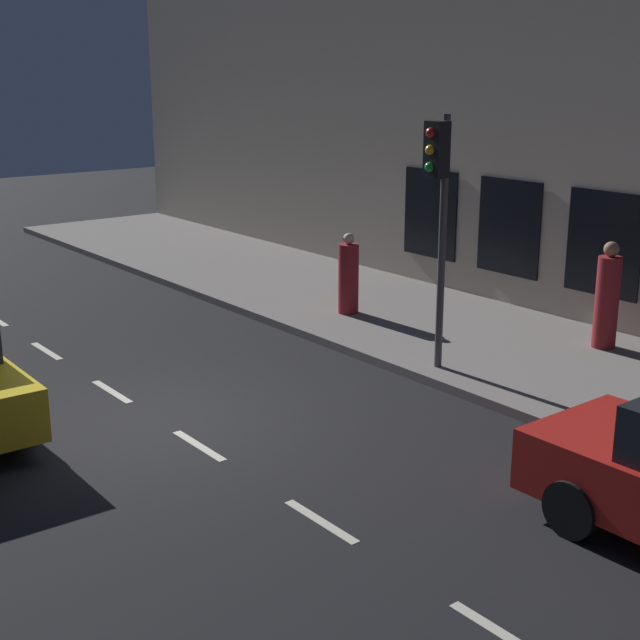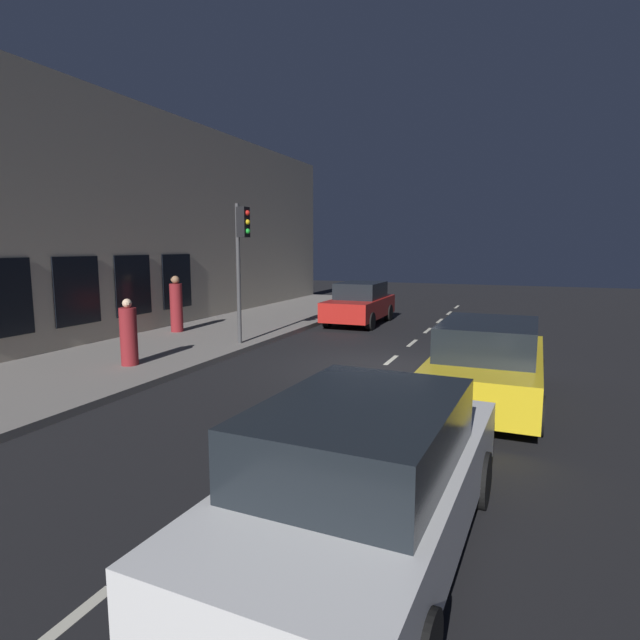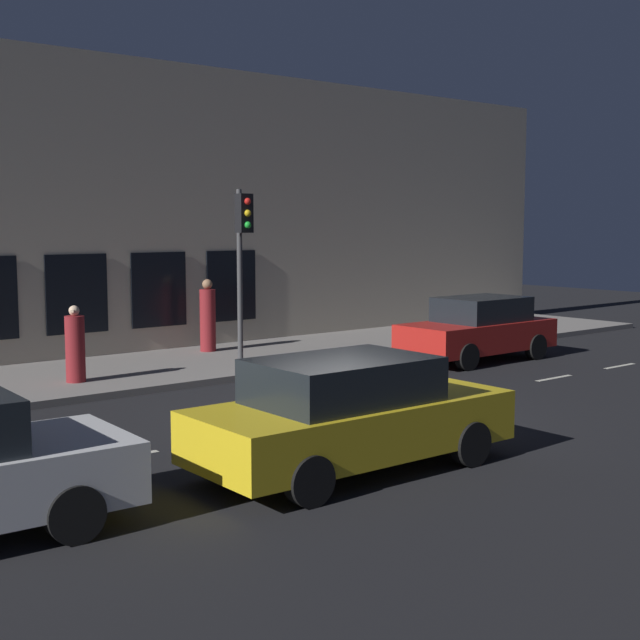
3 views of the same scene
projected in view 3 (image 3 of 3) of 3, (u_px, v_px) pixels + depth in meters
The scene contains 9 objects.
ground_plane at pixel (340, 417), 15.27m from camera, with size 60.00×60.00×0.00m, color black.
sidewalk at pixel (165, 368), 20.08m from camera, with size 4.50×32.00×0.15m.
building_facade at pixel (111, 210), 21.64m from camera, with size 0.65×32.00×7.49m.
lane_centre_line at pixel (382, 410), 15.90m from camera, with size 0.12×27.20×0.01m.
traffic_light at pixel (243, 241), 18.89m from camera, with size 0.46×0.32×3.98m.
parked_car_0 at pixel (350, 414), 11.90m from camera, with size 2.02×4.62×1.58m.
parked_car_2 at pixel (478, 329), 21.56m from camera, with size 1.87×4.20×1.58m.
pedestrian_0 at pixel (208, 318), 22.15m from camera, with size 0.44×0.44×1.84m.
pedestrian_1 at pixel (75, 347), 17.82m from camera, with size 0.56×0.56×1.58m.
Camera 3 is at (-11.39, 9.75, 3.38)m, focal length 48.86 mm.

